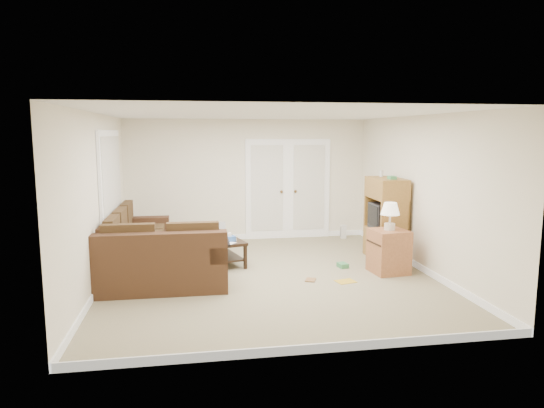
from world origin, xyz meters
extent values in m
plane|color=gray|center=(0.00, 0.00, 0.00)|extent=(5.50, 5.50, 0.00)
cube|color=white|center=(0.00, 0.00, 2.50)|extent=(5.00, 5.50, 0.02)
cube|color=white|center=(-2.50, 0.00, 1.25)|extent=(0.02, 5.50, 2.50)
cube|color=white|center=(2.50, 0.00, 1.25)|extent=(0.02, 5.50, 2.50)
cube|color=white|center=(0.00, 2.75, 1.25)|extent=(5.00, 0.02, 2.50)
cube|color=white|center=(0.00, -2.75, 1.25)|extent=(5.00, 0.02, 2.50)
cube|color=white|center=(0.40, 2.72, 1.02)|extent=(0.90, 0.04, 2.13)
cube|color=white|center=(1.30, 2.72, 1.02)|extent=(0.90, 0.04, 2.13)
cube|color=white|center=(0.40, 2.69, 1.07)|extent=(0.68, 0.02, 1.80)
cube|color=white|center=(1.30, 2.69, 1.07)|extent=(0.68, 0.02, 1.80)
cube|color=white|center=(-2.47, 1.00, 1.55)|extent=(0.04, 1.92, 1.42)
cube|color=white|center=(-2.44, 1.00, 1.55)|extent=(0.02, 1.74, 1.24)
cube|color=#452B1A|center=(-2.07, 0.88, 0.22)|extent=(0.95, 2.39, 0.43)
cube|color=#452B1A|center=(-2.41, 0.88, 0.66)|extent=(0.27, 2.38, 0.44)
cube|color=#452B1A|center=(-2.06, 1.94, 0.55)|extent=(0.93, 0.26, 0.23)
cube|color=#4A351D|center=(-1.99, 0.87, 0.50)|extent=(0.64, 2.28, 0.12)
cube|color=#452B1A|center=(-1.62, -0.32, 0.22)|extent=(1.87, 0.95, 0.43)
cube|color=#452B1A|center=(-1.62, -0.66, 0.66)|extent=(1.86, 0.26, 0.44)
cube|color=#452B1A|center=(-0.81, -0.32, 0.55)|extent=(0.26, 0.93, 0.23)
cube|color=#4A351D|center=(-1.62, -0.24, 0.50)|extent=(1.76, 0.64, 0.12)
cube|color=black|center=(-0.81, -0.32, 0.68)|extent=(0.34, 0.83, 0.03)
cube|color=red|center=(-0.81, -0.10, 0.70)|extent=(0.33, 0.13, 0.02)
cube|color=black|center=(-0.67, 0.87, 0.41)|extent=(0.80, 1.18, 0.05)
cube|color=black|center=(-0.67, 0.87, 0.15)|extent=(0.71, 1.08, 0.03)
cylinder|color=silver|center=(-0.75, 0.80, 0.52)|extent=(0.09, 0.09, 0.16)
cylinder|color=red|center=(-0.75, 0.80, 0.66)|extent=(0.01, 0.01, 0.14)
cube|color=#335CA6|center=(-0.57, 0.60, 0.48)|extent=(0.24, 0.17, 0.09)
cube|color=white|center=(-0.64, 0.78, 0.44)|extent=(0.49, 0.66, 0.00)
cube|color=olive|center=(2.20, 0.70, 0.27)|extent=(0.51, 0.91, 0.54)
cube|color=olive|center=(2.20, 0.70, 1.26)|extent=(0.51, 0.91, 0.36)
cube|color=black|center=(2.18, 0.70, 0.77)|extent=(0.44, 0.55, 0.45)
cube|color=black|center=(1.96, 0.71, 0.78)|extent=(0.02, 0.47, 0.36)
cube|color=#3E8951|center=(2.20, 0.48, 1.47)|extent=(0.11, 0.16, 0.05)
cylinder|color=silver|center=(2.21, 0.97, 1.50)|extent=(0.06, 0.06, 0.11)
cube|color=#A6653C|center=(1.92, -0.13, 0.35)|extent=(0.59, 0.59, 0.70)
cylinder|color=beige|center=(1.92, -0.13, 0.75)|extent=(0.17, 0.17, 0.11)
cylinder|color=beige|center=(1.92, -0.13, 0.88)|extent=(0.03, 0.03, 0.15)
cone|color=silver|center=(1.92, -0.13, 1.04)|extent=(0.30, 0.30, 0.19)
cube|color=silver|center=(2.00, 2.45, 0.14)|extent=(0.12, 0.10, 0.28)
cube|color=gold|center=(1.10, -0.48, 0.00)|extent=(0.33, 0.29, 0.01)
cube|color=#3E8951|center=(1.29, 0.28, 0.04)|extent=(0.17, 0.21, 0.07)
imported|color=brown|center=(0.53, -0.31, 0.01)|extent=(0.22, 0.24, 0.02)
camera|label=1|loc=(-1.15, -7.25, 2.21)|focal=32.00mm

